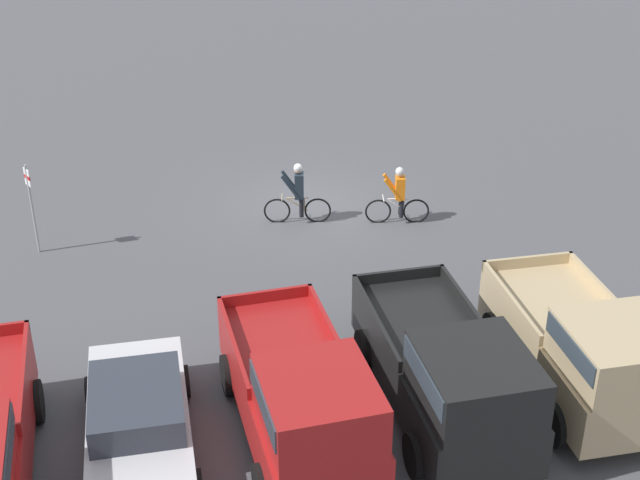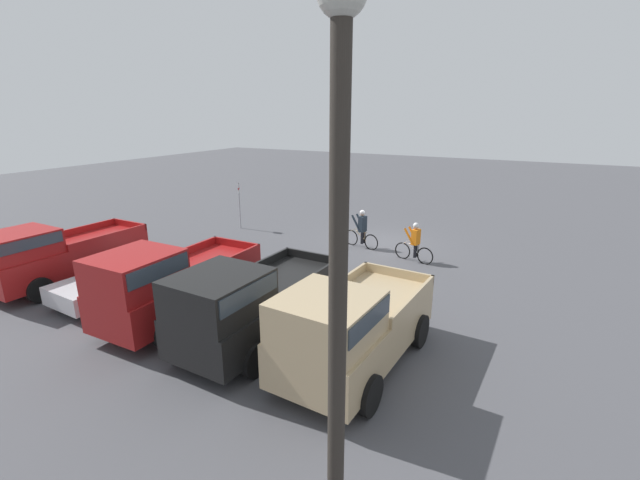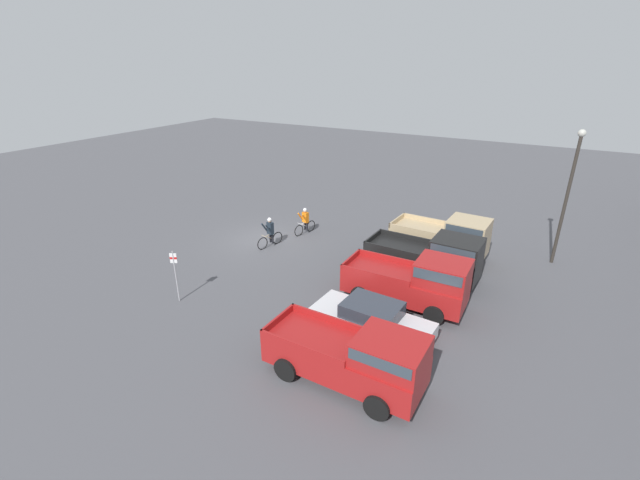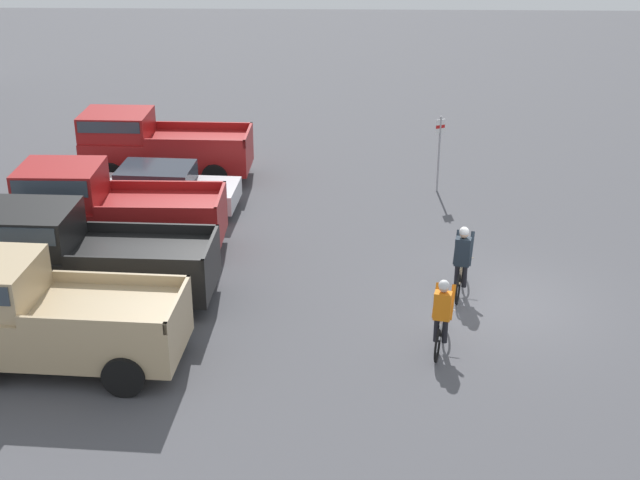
{
  "view_description": "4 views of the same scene",
  "coord_description": "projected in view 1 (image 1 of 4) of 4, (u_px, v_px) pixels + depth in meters",
  "views": [
    {
      "loc": [
        5.58,
        22.02,
        10.85
      ],
      "look_at": [
        0.79,
        4.3,
        1.2
      ],
      "focal_mm": 50.0,
      "sensor_mm": 36.0,
      "label": 1
    },
    {
      "loc": [
        -6.41,
        17.91,
        5.86
      ],
      "look_at": [
        0.79,
        4.3,
        1.2
      ],
      "focal_mm": 24.0,
      "sensor_mm": 36.0,
      "label": 2
    },
    {
      "loc": [
        18.42,
        14.2,
        9.89
      ],
      "look_at": [
        0.79,
        4.3,
        1.2
      ],
      "focal_mm": 24.0,
      "sensor_mm": 36.0,
      "label": 3
    },
    {
      "loc": [
        -18.65,
        3.77,
        9.92
      ],
      "look_at": [
        0.79,
        4.3,
        1.2
      ],
      "focal_mm": 50.0,
      "sensor_mm": 36.0,
      "label": 4
    }
  ],
  "objects": [
    {
      "name": "ground_plane",
      "position": [
        307.0,
        206.0,
        25.15
      ],
      "size": [
        80.0,
        80.0,
        0.0
      ],
      "primitive_type": "plane",
      "color": "#4C4C51"
    },
    {
      "name": "pickup_truck_0",
      "position": [
        587.0,
        349.0,
        16.84
      ],
      "size": [
        2.51,
        5.03,
        2.3
      ],
      "color": "tan",
      "rests_on": "ground_plane"
    },
    {
      "name": "pickup_truck_1",
      "position": [
        449.0,
        373.0,
        16.19
      ],
      "size": [
        2.37,
        5.38,
        2.29
      ],
      "color": "black",
      "rests_on": "ground_plane"
    },
    {
      "name": "pickup_truck_2",
      "position": [
        302.0,
        399.0,
        15.48
      ],
      "size": [
        2.17,
        5.18,
        2.35
      ],
      "color": "maroon",
      "rests_on": "ground_plane"
    },
    {
      "name": "sedan_0",
      "position": [
        138.0,
        421.0,
        15.74
      ],
      "size": [
        2.18,
        4.77,
        1.37
      ],
      "color": "silver",
      "rests_on": "ground_plane"
    },
    {
      "name": "cyclist_0",
      "position": [
        298.0,
        194.0,
        23.86
      ],
      "size": [
        1.78,
        0.57,
        1.73
      ],
      "color": "black",
      "rests_on": "ground_plane"
    },
    {
      "name": "cyclist_1",
      "position": [
        399.0,
        195.0,
        23.86
      ],
      "size": [
        1.7,
        0.55,
        1.64
      ],
      "color": "black",
      "rests_on": "ground_plane"
    },
    {
      "name": "fire_lane_sign",
      "position": [
        31.0,
        200.0,
        22.07
      ],
      "size": [
        0.15,
        0.28,
        2.4
      ],
      "color": "#9E9EA3",
      "rests_on": "ground_plane"
    }
  ]
}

